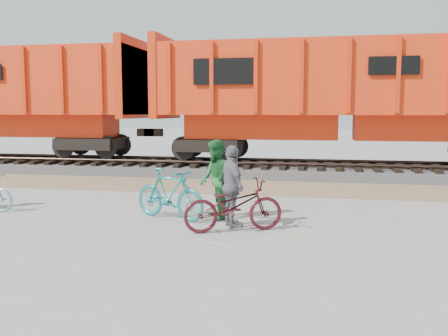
{
  "coord_description": "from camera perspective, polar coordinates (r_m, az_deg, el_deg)",
  "views": [
    {
      "loc": [
        2.68,
        -9.73,
        2.35
      ],
      "look_at": [
        0.45,
        1.5,
        1.06
      ],
      "focal_mm": 40.0,
      "sensor_mm": 36.0,
      "label": 1
    }
  ],
  "objects": [
    {
      "name": "person_man",
      "position": [
        10.9,
        -0.94,
        -1.32
      ],
      "size": [
        0.97,
        1.06,
        1.76
      ],
      "primitive_type": "imported",
      "rotation": [
        0.0,
        0.0,
        -1.12
      ],
      "color": "#21662E",
      "rests_on": "ground"
    },
    {
      "name": "person_woman",
      "position": [
        10.17,
        0.92,
        -2.1
      ],
      "size": [
        0.88,
        1.05,
        1.68
      ],
      "primitive_type": "imported",
      "rotation": [
        0.0,
        0.0,
        2.14
      ],
      "color": "slate",
      "rests_on": "ground"
    },
    {
      "name": "gravel_strip",
      "position": [
        15.64,
        1.25,
        -2.16
      ],
      "size": [
        120.0,
        3.0,
        0.02
      ],
      "primitive_type": "cube",
      "color": "#8E7958",
      "rests_on": "ground"
    },
    {
      "name": "track",
      "position": [
        19.01,
        3.09,
        0.77
      ],
      "size": [
        120.0,
        2.6,
        0.24
      ],
      "color": "black",
      "rests_on": "ballast_bed"
    },
    {
      "name": "ground",
      "position": [
        10.36,
        -4.08,
        -6.68
      ],
      "size": [
        120.0,
        120.0,
        0.0
      ],
      "primitive_type": "plane",
      "color": "#9E9E99",
      "rests_on": "ground"
    },
    {
      "name": "ballast_bed",
      "position": [
        19.05,
        3.08,
        -0.2
      ],
      "size": [
        120.0,
        4.0,
        0.3
      ],
      "primitive_type": "cube",
      "color": "slate",
      "rests_on": "ground"
    },
    {
      "name": "hopper_car_center",
      "position": [
        18.76,
        13.82,
        8.26
      ],
      "size": [
        14.0,
        3.13,
        4.65
      ],
      "color": "black",
      "rests_on": "track"
    },
    {
      "name": "bicycle_teal",
      "position": [
        11.01,
        -6.26,
        -2.95
      ],
      "size": [
        1.92,
        1.21,
        1.12
      ],
      "primitive_type": "imported",
      "rotation": [
        0.0,
        0.0,
        1.17
      ],
      "color": "#187F84",
      "rests_on": "ground"
    },
    {
      "name": "bicycle_maroon",
      "position": [
        9.82,
        1.08,
        -4.3
      ],
      "size": [
        2.09,
        1.45,
        1.04
      ],
      "primitive_type": "imported",
      "rotation": [
        0.0,
        0.0,
        2.0
      ],
      "color": "#4D141B",
      "rests_on": "ground"
    }
  ]
}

